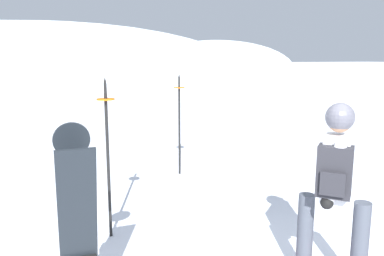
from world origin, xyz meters
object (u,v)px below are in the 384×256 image
Objects in this scene: spare_snowboard at (78,228)px; piste_marker_near at (179,117)px; piste_marker_far at (108,147)px; snowboarder_main at (335,192)px.

spare_snowboard is 4.16m from piste_marker_near.
spare_snowboard is 1.59m from piste_marker_far.
piste_marker_far is at bearing 134.48° from snowboarder_main.
piste_marker_near reaches higher than snowboarder_main.
piste_marker_near is (2.07, 3.60, 0.23)m from spare_snowboard.
piste_marker_near is 0.97× the size of piste_marker_far.
piste_marker_far reaches higher than snowboarder_main.
snowboarder_main is 3.87m from piste_marker_near.
piste_marker_far is (0.47, 1.50, 0.26)m from spare_snowboard.
snowboarder_main is 0.93× the size of piste_marker_near.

